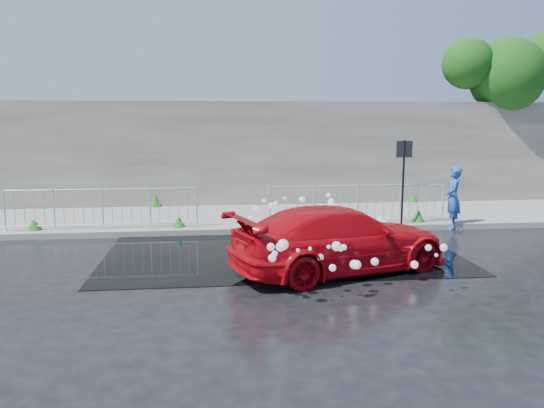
{
  "coord_description": "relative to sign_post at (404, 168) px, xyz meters",
  "views": [
    {
      "loc": [
        -1.02,
        -11.02,
        3.1
      ],
      "look_at": [
        0.39,
        1.8,
        1.0
      ],
      "focal_mm": 35.0,
      "sensor_mm": 36.0,
      "label": 1
    }
  ],
  "objects": [
    {
      "name": "sign_post",
      "position": [
        0.0,
        0.0,
        0.0
      ],
      "size": [
        0.45,
        0.06,
        2.5
      ],
      "color": "black",
      "rests_on": "ground"
    },
    {
      "name": "weeds",
      "position": [
        -4.27,
        1.43,
        -1.39
      ],
      "size": [
        12.17,
        3.93,
        0.42
      ],
      "color": "#165115",
      "rests_on": "pavement"
    },
    {
      "name": "curb",
      "position": [
        -4.2,
        -0.1,
        -1.64
      ],
      "size": [
        30.0,
        0.25,
        0.16
      ],
      "primitive_type": "cube",
      "color": "gray",
      "rests_on": "ground"
    },
    {
      "name": "red_car",
      "position": [
        -2.68,
        -3.82,
        -1.06
      ],
      "size": [
        4.96,
        3.28,
        1.34
      ],
      "primitive_type": "imported",
      "rotation": [
        0.0,
        0.0,
        1.91
      ],
      "color": "#B4070F",
      "rests_on": "ground"
    },
    {
      "name": "railing_right",
      "position": [
        -1.2,
        0.25,
        -0.99
      ],
      "size": [
        5.05,
        0.05,
        1.1
      ],
      "color": "silver",
      "rests_on": "pavement"
    },
    {
      "name": "tree",
      "position": [
        5.41,
        4.32,
        3.05
      ],
      "size": [
        4.91,
        2.7,
        6.21
      ],
      "color": "#332114",
      "rests_on": "ground"
    },
    {
      "name": "water_spray",
      "position": [
        -2.8,
        -2.95,
        -1.06
      ],
      "size": [
        3.51,
        5.53,
        1.1
      ],
      "color": "white",
      "rests_on": "ground"
    },
    {
      "name": "pavement",
      "position": [
        -4.2,
        1.9,
        -1.65
      ],
      "size": [
        30.0,
        4.0,
        0.15
      ],
      "primitive_type": "cube",
      "color": "gray",
      "rests_on": "ground"
    },
    {
      "name": "railing_left",
      "position": [
        -8.2,
        0.25,
        -0.99
      ],
      "size": [
        5.05,
        0.05,
        1.1
      ],
      "color": "silver",
      "rests_on": "pavement"
    },
    {
      "name": "person",
      "position": [
        1.43,
        -0.1,
        -0.84
      ],
      "size": [
        0.63,
        0.75,
        1.76
      ],
      "primitive_type": "imported",
      "rotation": [
        0.0,
        0.0,
        -1.95
      ],
      "color": "#2150A7",
      "rests_on": "ground"
    },
    {
      "name": "ground",
      "position": [
        -4.2,
        -3.1,
        -1.72
      ],
      "size": [
        90.0,
        90.0,
        0.0
      ],
      "primitive_type": "plane",
      "color": "black",
      "rests_on": "ground"
    },
    {
      "name": "puddle",
      "position": [
        -3.7,
        -2.1,
        -1.72
      ],
      "size": [
        8.0,
        5.0,
        0.01
      ],
      "primitive_type": "cube",
      "color": "black",
      "rests_on": "ground"
    },
    {
      "name": "retaining_wall",
      "position": [
        -4.2,
        4.1,
        0.18
      ],
      "size": [
        30.0,
        0.6,
        3.5
      ],
      "primitive_type": "cube",
      "color": "#554E47",
      "rests_on": "pavement"
    }
  ]
}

